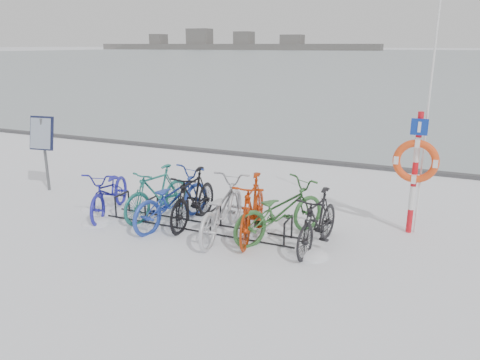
# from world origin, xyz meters

# --- Properties ---
(ground) EXTENTS (900.00, 900.00, 0.00)m
(ground) POSITION_xyz_m (0.00, 0.00, 0.00)
(ground) COLOR white
(ground) RESTS_ON ground
(ice_sheet) EXTENTS (400.00, 298.00, 0.02)m
(ice_sheet) POSITION_xyz_m (0.00, 155.00, 0.01)
(ice_sheet) COLOR #9DAAB2
(ice_sheet) RESTS_ON ground
(quay_edge) EXTENTS (400.00, 0.25, 0.10)m
(quay_edge) POSITION_xyz_m (0.00, 5.90, 0.05)
(quay_edge) COLOR #3F3F42
(quay_edge) RESTS_ON ground
(bike_rack) EXTENTS (4.00, 0.48, 0.46)m
(bike_rack) POSITION_xyz_m (0.00, 0.00, 0.18)
(bike_rack) COLOR black
(bike_rack) RESTS_ON ground
(info_board) EXTENTS (0.63, 0.31, 1.80)m
(info_board) POSITION_xyz_m (-4.50, 0.65, 1.30)
(info_board) COLOR #595B5E
(info_board) RESTS_ON ground
(lifebuoy_station) EXTENTS (0.80, 0.23, 4.14)m
(lifebuoy_station) POSITION_xyz_m (3.75, 1.31, 1.39)
(lifebuoy_station) COLOR red
(lifebuoy_station) RESTS_ON ground
(shoreline) EXTENTS (180.00, 12.00, 9.50)m
(shoreline) POSITION_xyz_m (-122.02, 260.00, 2.79)
(shoreline) COLOR #4A4A4A
(shoreline) RESTS_ON ground
(bike_0) EXTENTS (1.23, 2.06, 1.02)m
(bike_0) POSITION_xyz_m (-2.07, -0.03, 0.51)
(bike_0) COLOR #21209B
(bike_0) RESTS_ON ground
(bike_1) EXTENTS (0.88, 1.86, 1.08)m
(bike_1) POSITION_xyz_m (-1.07, 0.21, 0.54)
(bike_1) COLOR #1F6D63
(bike_1) RESTS_ON ground
(bike_2) EXTENTS (1.13, 2.19, 1.09)m
(bike_2) POSITION_xyz_m (-0.58, -0.01, 0.55)
(bike_2) COLOR #233EA5
(bike_2) RESTS_ON ground
(bike_3) EXTENTS (0.58, 1.86, 1.11)m
(bike_3) POSITION_xyz_m (-0.21, 0.17, 0.56)
(bike_3) COLOR black
(bike_3) RESTS_ON ground
(bike_4) EXTENTS (0.89, 2.13, 1.09)m
(bike_4) POSITION_xyz_m (0.55, -0.14, 0.54)
(bike_4) COLOR #B4B5BB
(bike_4) RESTS_ON ground
(bike_5) EXTENTS (0.87, 2.00, 1.16)m
(bike_5) POSITION_xyz_m (1.11, 0.01, 0.58)
(bike_5) COLOR #A92C07
(bike_5) RESTS_ON ground
(bike_6) EXTENTS (1.68, 2.17, 1.09)m
(bike_6) POSITION_xyz_m (1.58, 0.18, 0.55)
(bike_6) COLOR #346A32
(bike_6) RESTS_ON ground
(bike_7) EXTENTS (0.70, 1.80, 1.05)m
(bike_7) POSITION_xyz_m (2.32, -0.00, 0.53)
(bike_7) COLOR black
(bike_7) RESTS_ON ground
(snow_drifts) EXTENTS (5.47, 1.79, 0.21)m
(snow_drifts) POSITION_xyz_m (-0.16, -0.13, 0.00)
(snow_drifts) COLOR white
(snow_drifts) RESTS_ON ground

